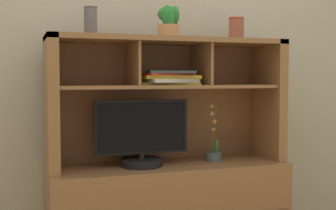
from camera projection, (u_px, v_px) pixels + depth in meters
back_wall at (154, 34)px, 2.96m from camera, size 6.00×0.02×2.80m
media_console at (168, 191)px, 2.76m from camera, size 1.43×0.53×1.35m
tv_monitor at (142, 138)px, 2.65m from camera, size 0.56×0.25×0.39m
potted_orchid at (214, 151)px, 2.84m from camera, size 0.11×0.11×0.36m
magazine_stack_left at (168, 78)px, 2.69m from camera, size 0.37×0.29×0.08m
potted_succulent at (169, 23)px, 2.69m from camera, size 0.15×0.15×0.20m
ceramic_vase at (236, 29)px, 2.86m from camera, size 0.10×0.10×0.15m
accent_vase at (91, 21)px, 2.53m from camera, size 0.08×0.08×0.16m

